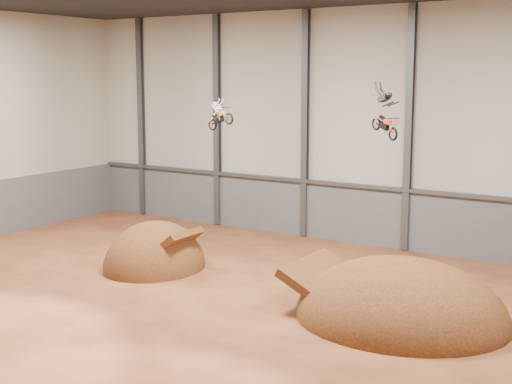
# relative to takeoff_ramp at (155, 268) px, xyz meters

# --- Properties ---
(floor) EXTENTS (40.00, 40.00, 0.00)m
(floor) POSITION_rel_takeoff_ramp_xyz_m (6.31, -3.99, 0.00)
(floor) COLOR #552916
(floor) RESTS_ON ground
(back_wall) EXTENTS (40.00, 0.10, 14.00)m
(back_wall) POSITION_rel_takeoff_ramp_xyz_m (6.31, 11.01, 7.00)
(back_wall) COLOR #B8B4A3
(back_wall) RESTS_ON ground
(lower_band_back) EXTENTS (39.80, 0.18, 3.50)m
(lower_band_back) POSITION_rel_takeoff_ramp_xyz_m (6.31, 10.91, 1.75)
(lower_band_back) COLOR #5B5E63
(lower_band_back) RESTS_ON ground
(steel_rail) EXTENTS (39.80, 0.35, 0.20)m
(steel_rail) POSITION_rel_takeoff_ramp_xyz_m (6.31, 10.76, 3.55)
(steel_rail) COLOR #47494F
(steel_rail) RESTS_ON lower_band_back
(steel_column_0) EXTENTS (0.40, 0.36, 13.90)m
(steel_column_0) POSITION_rel_takeoff_ramp_xyz_m (-10.36, 10.81, 7.00)
(steel_column_0) COLOR #47494F
(steel_column_0) RESTS_ON ground
(steel_column_1) EXTENTS (0.40, 0.36, 13.90)m
(steel_column_1) POSITION_rel_takeoff_ramp_xyz_m (-3.69, 10.81, 7.00)
(steel_column_1) COLOR #47494F
(steel_column_1) RESTS_ON ground
(steel_column_2) EXTENTS (0.40, 0.36, 13.90)m
(steel_column_2) POSITION_rel_takeoff_ramp_xyz_m (2.97, 10.81, 7.00)
(steel_column_2) COLOR #47494F
(steel_column_2) RESTS_ON ground
(steel_column_3) EXTENTS (0.40, 0.36, 13.90)m
(steel_column_3) POSITION_rel_takeoff_ramp_xyz_m (9.64, 10.81, 7.00)
(steel_column_3) COLOR #47494F
(steel_column_3) RESTS_ON ground
(takeoff_ramp) EXTENTS (5.03, 5.80, 5.03)m
(takeoff_ramp) POSITION_rel_takeoff_ramp_xyz_m (0.00, 0.00, 0.00)
(takeoff_ramp) COLOR #3E200F
(takeoff_ramp) RESTS_ON ground
(landing_ramp) EXTENTS (8.95, 7.92, 5.16)m
(landing_ramp) POSITION_rel_takeoff_ramp_xyz_m (13.85, -0.61, 0.00)
(landing_ramp) COLOR #3E200F
(landing_ramp) RESTS_ON ground
(fmx_rider_a) EXTENTS (2.28, 1.09, 2.07)m
(fmx_rider_a) POSITION_rel_takeoff_ramp_xyz_m (3.53, 1.21, 8.29)
(fmx_rider_a) COLOR orange
(fmx_rider_b) EXTENTS (2.90, 2.12, 2.72)m
(fmx_rider_b) POSITION_rel_takeoff_ramp_xyz_m (12.01, 1.44, 8.52)
(fmx_rider_b) COLOR red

